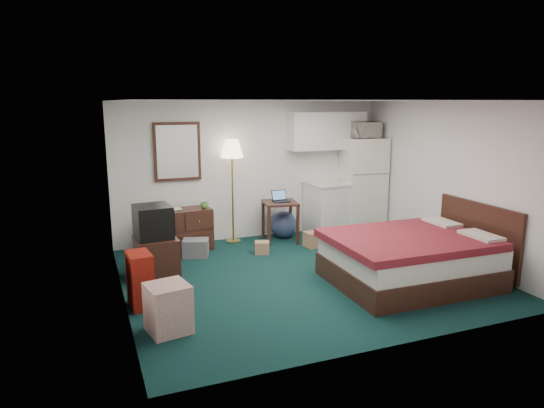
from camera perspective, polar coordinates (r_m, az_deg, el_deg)
name	(u,v)px	position (r m, az deg, el deg)	size (l,w,h in m)	color
floor	(302,275)	(7.17, 3.59, -8.35)	(5.00, 4.50, 0.01)	black
ceiling	(305,101)	(6.73, 3.88, 12.05)	(5.00, 4.50, 0.01)	silver
walls	(304,191)	(6.84, 3.73, 1.52)	(5.01, 4.51, 2.50)	silver
mirror	(177,152)	(8.48, -11.09, 6.07)	(0.80, 0.06, 1.00)	white
upper_cabinets	(327,131)	(9.25, 6.51, 8.55)	(1.50, 0.35, 0.70)	silver
headboard	(478,236)	(7.75, 23.05, -3.49)	(0.06, 1.56, 1.00)	#341A13
dresser	(181,230)	(8.38, -10.70, -3.02)	(1.03, 0.47, 0.70)	#341A13
floor_lamp	(233,192)	(8.64, -4.66, 1.46)	(0.40, 0.40, 1.84)	tan
desk	(280,222)	(8.73, 0.96, -2.08)	(0.58, 0.58, 0.74)	#341A13
exercise_ball	(284,225)	(9.01, 1.37, -2.43)	(0.50, 0.50, 0.50)	navy
kitchen_counter	(332,209)	(9.33, 7.03, -0.56)	(0.88, 0.67, 0.96)	silver
fridge	(362,185)	(9.53, 10.53, 2.22)	(0.75, 0.75, 1.82)	silver
bed	(409,259)	(7.04, 15.87, -6.29)	(2.11, 1.64, 0.67)	#520A16
tv_stand	(156,257)	(7.25, -13.44, -6.05)	(0.57, 0.62, 0.57)	#341A13
suitcase	(140,280)	(6.22, -15.24, -8.62)	(0.26, 0.42, 0.69)	maroon
retail_box	(168,308)	(5.54, -12.12, -11.88)	(0.43, 0.43, 0.54)	silver
file_bin	(196,248)	(8.04, -8.97, -5.13)	(0.41, 0.31, 0.29)	slate
cardboard_box_a	(262,247)	(8.12, -1.18, -5.14)	(0.24, 0.20, 0.20)	#886B50
cardboard_box_b	(312,240)	(8.49, 4.74, -4.19)	(0.23, 0.27, 0.27)	#886B50
laptop	(281,196)	(8.62, 1.12, 0.89)	(0.28, 0.23, 0.19)	black
crt_tv	(153,222)	(7.13, -13.84, -2.03)	(0.51, 0.55, 0.47)	black
microwave	(365,128)	(9.38, 10.86, 8.79)	(0.55, 0.30, 0.37)	silver
book_a	(164,205)	(8.19, -12.59, -0.14)	(0.16, 0.02, 0.21)	#886B50
book_b	(172,204)	(8.28, -11.68, 0.01)	(0.15, 0.02, 0.21)	#886B50
mug	(204,205)	(8.32, -7.99, -0.06)	(0.13, 0.11, 0.13)	#51913D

